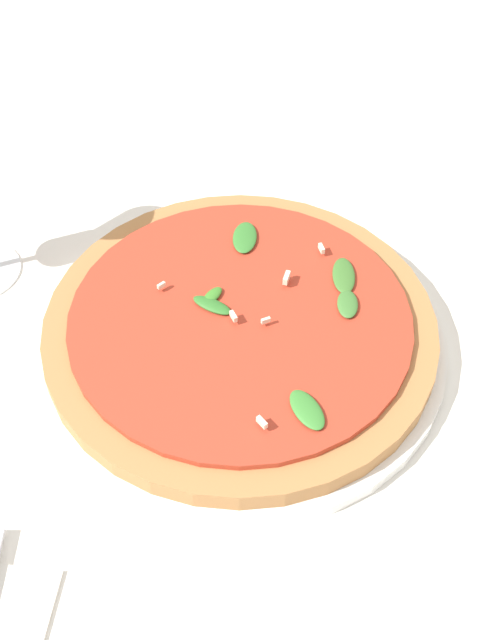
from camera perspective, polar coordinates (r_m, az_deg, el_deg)
name	(u,v)px	position (r m, az deg, el deg)	size (l,w,h in m)	color
ground_plane	(228,328)	(0.67, -0.96, -0.58)	(6.00, 6.00, 0.00)	silver
pizza_arugula_main	(240,330)	(0.64, 0.02, -0.76)	(0.35, 0.35, 0.05)	white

